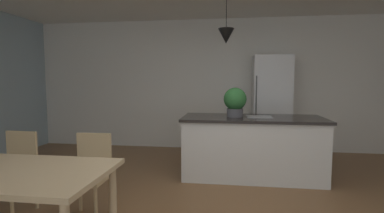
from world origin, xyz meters
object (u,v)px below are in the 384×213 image
chair_far_left (14,169)px  kitchen_island (252,146)px  potted_plant_on_island (235,101)px  chair_far_right (89,173)px  refrigerator (271,106)px

chair_far_left → kitchen_island: kitchen_island is taller
potted_plant_on_island → kitchen_island: bearing=0.0°
kitchen_island → chair_far_left: bearing=-150.1°
chair_far_left → kitchen_island: (2.65, 1.52, -0.01)m
chair_far_left → chair_far_right: same height
chair_far_right → potted_plant_on_island: potted_plant_on_island is taller
kitchen_island → potted_plant_on_island: (-0.26, 0.00, 0.67)m
chair_far_left → refrigerator: (3.09, 2.88, 0.48)m
chair_far_right → refrigerator: (2.22, 2.88, 0.48)m
chair_far_right → kitchen_island: (1.78, 1.52, -0.01)m
chair_far_left → refrigerator: size_ratio=0.46×
chair_far_right → refrigerator: size_ratio=0.46×
kitchen_island → refrigerator: size_ratio=1.08×
kitchen_island → refrigerator: refrigerator is taller
refrigerator → kitchen_island: bearing=-108.2°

